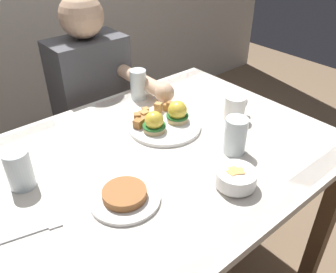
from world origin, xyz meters
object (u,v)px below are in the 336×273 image
(eggs_benedict_plate, at_px, (164,121))
(water_glass_extra, at_px, (235,138))
(side_plate, at_px, (125,196))
(dining_table, at_px, (158,176))
(water_glass_far, at_px, (138,86))
(fork, at_px, (36,231))
(diner_person, at_px, (96,102))
(water_glass_near, at_px, (20,172))
(coffee_mug, at_px, (235,107))
(fruit_bowl, at_px, (236,178))

(eggs_benedict_plate, distance_m, water_glass_extra, 0.28)
(side_plate, bearing_deg, eggs_benedict_plate, 34.49)
(dining_table, height_order, water_glass_far, water_glass_far)
(fork, distance_m, water_glass_far, 0.77)
(diner_person, bearing_deg, side_plate, -113.92)
(water_glass_near, bearing_deg, coffee_mug, -10.48)
(dining_table, relative_size, eggs_benedict_plate, 4.44)
(water_glass_near, xyz_separation_m, side_plate, (0.19, -0.24, -0.04))
(side_plate, bearing_deg, dining_table, 29.69)
(side_plate, bearing_deg, water_glass_far, 50.23)
(dining_table, bearing_deg, coffee_mug, -3.53)
(fork, bearing_deg, dining_table, 8.96)
(coffee_mug, xyz_separation_m, water_glass_far, (-0.18, 0.38, 0.00))
(diner_person, bearing_deg, fork, -129.67)
(coffee_mug, relative_size, diner_person, 0.10)
(fruit_bowl, distance_m, side_plate, 0.32)
(dining_table, xyz_separation_m, eggs_benedict_plate, (0.11, 0.10, 0.13))
(fork, xyz_separation_m, diner_person, (0.56, 0.67, -0.09))
(fruit_bowl, xyz_separation_m, water_glass_far, (0.12, 0.64, 0.03))
(eggs_benedict_plate, xyz_separation_m, coffee_mug, (0.25, -0.13, 0.02))
(fork, distance_m, water_glass_extra, 0.65)
(fruit_bowl, relative_size, diner_person, 0.11)
(water_glass_extra, bearing_deg, dining_table, 139.53)
(eggs_benedict_plate, distance_m, water_glass_near, 0.52)
(eggs_benedict_plate, xyz_separation_m, fruit_bowl, (-0.05, -0.39, 0.00))
(water_glass_far, height_order, side_plate, water_glass_far)
(dining_table, distance_m, fork, 0.47)
(fruit_bowl, height_order, water_glass_far, water_glass_far)
(eggs_benedict_plate, distance_m, coffee_mug, 0.28)
(eggs_benedict_plate, xyz_separation_m, fork, (-0.57, -0.17, -0.02))
(eggs_benedict_plate, relative_size, water_glass_near, 2.24)
(coffee_mug, height_order, water_glass_extra, water_glass_extra)
(side_plate, relative_size, diner_person, 0.18)
(coffee_mug, xyz_separation_m, side_plate, (-0.58, -0.10, -0.04))
(water_glass_near, xyz_separation_m, diner_person, (0.51, 0.48, -0.14))
(coffee_mug, distance_m, diner_person, 0.69)
(eggs_benedict_plate, xyz_separation_m, diner_person, (-0.01, 0.50, -0.12))
(water_glass_near, bearing_deg, fork, -102.74)
(fork, bearing_deg, water_glass_near, 77.26)
(dining_table, relative_size, coffee_mug, 10.76)
(fruit_bowl, bearing_deg, water_glass_extra, 42.27)
(side_plate, xyz_separation_m, diner_person, (0.32, 0.72, -0.10))
(fruit_bowl, height_order, water_glass_near, water_glass_near)
(water_glass_extra, xyz_separation_m, side_plate, (-0.41, 0.04, -0.04))
(dining_table, height_order, coffee_mug, coffee_mug)
(water_glass_extra, bearing_deg, water_glass_near, 154.68)
(water_glass_near, bearing_deg, eggs_benedict_plate, -1.80)
(dining_table, height_order, fork, fork)
(coffee_mug, distance_m, side_plate, 0.59)
(fork, relative_size, side_plate, 0.77)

